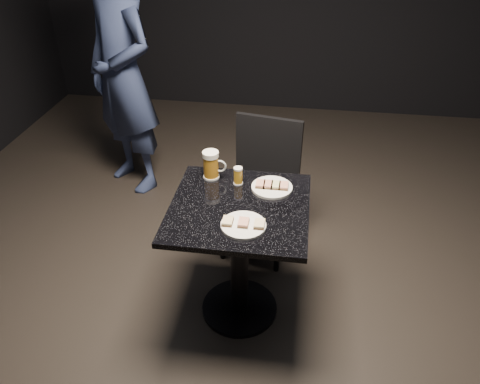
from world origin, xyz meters
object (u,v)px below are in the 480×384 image
plate_small (272,187)px  chair (262,179)px  beer_mug (211,165)px  table (239,243)px  plate_large (243,225)px  patron (123,76)px  beer_tumbler (238,176)px

plate_small → chair: bearing=101.3°
beer_mug → chair: (0.24, 0.41, -0.33)m
plate_small → table: (-0.15, -0.18, -0.25)m
plate_large → table: bearing=104.8°
patron → table: bearing=-16.4°
patron → chair: bearing=4.6°
plate_small → table: plate_small is taller
plate_small → chair: size_ratio=0.25×
beer_mug → beer_tumbler: beer_mug is taller
patron → table: (1.06, -1.29, -0.41)m
beer_mug → chair: bearing=59.2°
plate_large → beer_mug: bearing=119.6°
table → beer_tumbler: 0.36m
plate_small → beer_tumbler: bearing=172.4°
plate_large → plate_small: bearing=73.2°
table → beer_mug: beer_mug is taller
patron → beer_mug: (0.87, -1.04, -0.08)m
patron → chair: patron is taller
plate_large → plate_small: 0.36m
beer_mug → table: bearing=-52.4°
plate_large → beer_tumbler: (-0.08, 0.37, 0.04)m
patron → beer_tumbler: size_ratio=18.65×
patron → table: 1.72m
plate_small → plate_large: bearing=-106.8°
table → beer_mug: (-0.19, 0.25, 0.32)m
plate_small → patron: bearing=137.6°
patron → beer_mug: patron is taller
table → beer_tumbler: (-0.04, 0.21, 0.29)m
plate_small → beer_mug: bearing=168.9°
plate_small → table: size_ratio=0.29×
plate_small → beer_mug: size_ratio=1.38×
plate_large → chair: chair is taller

